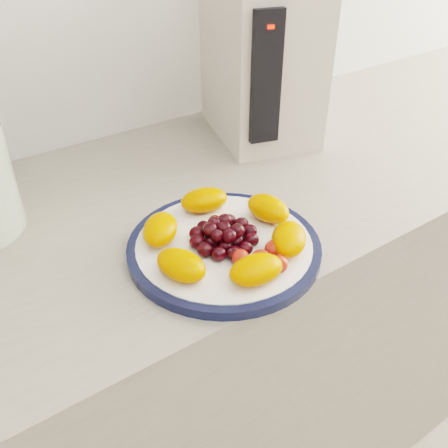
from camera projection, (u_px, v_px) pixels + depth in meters
counter at (197, 360)px, 1.14m from camera, size 3.50×0.60×0.90m
cabinet_face at (197, 369)px, 1.16m from camera, size 3.48×0.58×0.84m
plate_rim at (224, 247)px, 0.74m from camera, size 0.29×0.29×0.01m
plate_face at (224, 247)px, 0.74m from camera, size 0.26×0.26×0.02m
appliance_body at (262, 58)px, 1.00m from camera, size 0.25×0.30×0.32m
appliance_panel at (266, 79)px, 0.88m from camera, size 0.06×0.03×0.24m
appliance_led at (271, 27)px, 0.82m from camera, size 0.01×0.01×0.01m
fruit_plate at (228, 235)px, 0.72m from camera, size 0.25×0.25×0.04m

